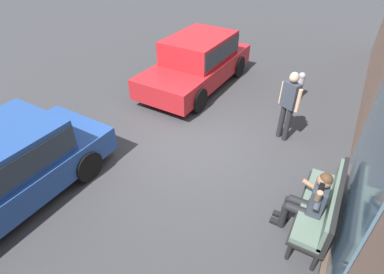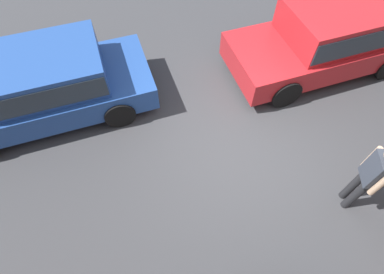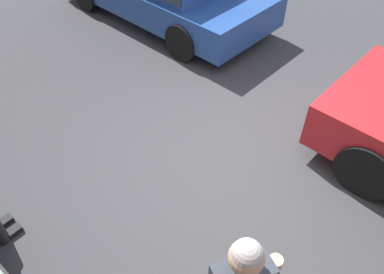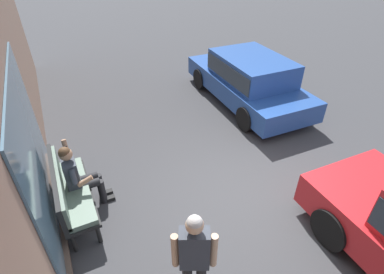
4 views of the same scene
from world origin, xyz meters
The scene contains 4 objects.
ground_plane centered at (0.00, 0.00, 0.00)m, with size 60.00×60.00×0.00m, color #38383A.
parked_car_near centered at (-2.81, -1.54, 0.84)m, with size 4.35×2.00×1.54m.
parked_car_mid centered at (3.30, -2.37, 0.78)m, with size 4.43×2.03×1.42m.
pedestrian_standing centered at (-1.26, 1.64, 1.02)m, with size 0.34×0.50×1.73m.
Camera 2 is at (2.01, 2.60, 5.12)m, focal length 28.00 mm.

